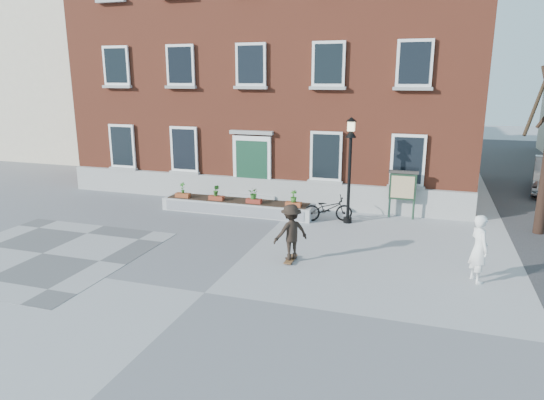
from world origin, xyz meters
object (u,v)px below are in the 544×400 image
(bicycle, at_px, (328,208))
(skateboarder, at_px, (291,232))
(lamp_post, at_px, (350,156))
(notice_board, at_px, (403,187))
(bystander, at_px, (479,249))

(bicycle, relative_size, skateboarder, 1.07)
(lamp_post, height_order, skateboarder, lamp_post)
(notice_board, bearing_deg, lamp_post, -147.38)
(bicycle, relative_size, bystander, 1.01)
(bicycle, distance_m, skateboarder, 4.45)
(lamp_post, distance_m, notice_board, 2.56)
(lamp_post, bearing_deg, bystander, -46.04)
(bystander, height_order, notice_board, notice_board)
(lamp_post, xyz_separation_m, notice_board, (1.87, 1.19, -1.28))
(lamp_post, relative_size, notice_board, 2.10)
(bystander, xyz_separation_m, skateboarder, (-5.11, -0.13, -0.02))
(lamp_post, distance_m, skateboarder, 4.83)
(bystander, distance_m, skateboarder, 5.11)
(notice_board, height_order, skateboarder, notice_board)
(bicycle, xyz_separation_m, skateboarder, (-0.20, -4.43, 0.42))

